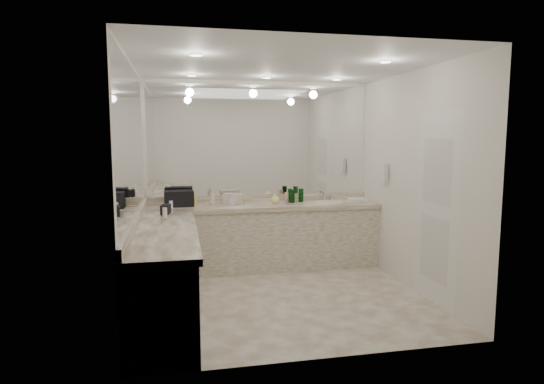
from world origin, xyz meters
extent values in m
plane|color=beige|center=(0.00, 0.00, 0.00)|extent=(3.20, 3.20, 0.00)
plane|color=white|center=(0.00, 0.00, 2.60)|extent=(3.20, 3.20, 0.00)
cube|color=silver|center=(0.00, 1.50, 1.30)|extent=(3.20, 0.02, 2.60)
cube|color=silver|center=(-1.60, 0.00, 1.30)|extent=(0.02, 3.00, 2.60)
cube|color=silver|center=(1.60, 0.00, 1.30)|extent=(0.02, 3.00, 2.60)
cube|color=silver|center=(0.00, 1.20, 0.42)|extent=(3.20, 0.60, 0.84)
cube|color=beige|center=(0.00, 1.19, 0.87)|extent=(3.20, 0.64, 0.06)
cube|color=silver|center=(-1.30, -0.30, 0.42)|extent=(0.60, 2.40, 0.84)
cube|color=beige|center=(-1.29, -0.30, 0.87)|extent=(0.64, 2.42, 0.06)
cube|color=beige|center=(0.00, 1.48, 0.95)|extent=(3.20, 0.04, 0.10)
cube|color=beige|center=(-1.58, 0.00, 0.95)|extent=(0.04, 3.00, 0.10)
cube|color=white|center=(0.00, 1.49, 1.77)|extent=(3.12, 0.01, 1.55)
cube|color=white|center=(-1.59, 0.00, 1.77)|extent=(0.01, 2.92, 1.55)
cylinder|color=white|center=(0.95, 1.20, 0.90)|extent=(0.44, 0.44, 0.03)
cube|color=silver|center=(0.95, 1.41, 0.97)|extent=(0.24, 0.16, 0.14)
cube|color=white|center=(1.56, 0.70, 1.35)|extent=(0.06, 0.10, 0.24)
cube|color=white|center=(1.59, -0.50, 1.05)|extent=(0.02, 0.82, 2.10)
cube|color=black|center=(-1.14, 1.25, 1.01)|extent=(0.39, 0.26, 0.22)
cube|color=black|center=(-1.30, 0.63, 0.96)|extent=(0.13, 0.22, 0.11)
cube|color=beige|center=(-0.41, 1.28, 0.98)|extent=(0.29, 0.21, 0.15)
cube|color=white|center=(1.39, 1.21, 0.92)|extent=(0.26, 0.18, 0.04)
cylinder|color=white|center=(-1.30, 0.29, 0.96)|extent=(0.05, 0.05, 0.12)
imported|color=beige|center=(-0.70, 1.29, 1.01)|extent=(0.10, 0.10, 0.21)
imported|color=silver|center=(-0.42, 1.22, 0.99)|extent=(0.09, 0.10, 0.18)
imported|color=#FFE392|center=(0.17, 1.22, 0.98)|extent=(0.16, 0.16, 0.15)
cylinder|color=#0B4815|center=(0.41, 1.31, 1.00)|extent=(0.06, 0.06, 0.19)
cylinder|color=#0B4815|center=(0.43, 1.25, 0.99)|extent=(0.06, 0.06, 0.18)
cylinder|color=#0B4815|center=(0.57, 1.33, 0.99)|extent=(0.07, 0.07, 0.19)
cylinder|color=#E0B28C|center=(0.36, 1.31, 0.97)|extent=(0.06, 0.06, 0.14)
cylinder|color=#F2D84C|center=(-0.93, 1.23, 0.96)|extent=(0.04, 0.04, 0.12)
cylinder|color=#E0B28C|center=(-0.37, 1.29, 0.97)|extent=(0.05, 0.05, 0.14)
cylinder|color=#9966B2|center=(0.33, 1.17, 0.93)|extent=(0.04, 0.04, 0.06)
cylinder|color=silver|center=(-1.25, 1.14, 0.95)|extent=(0.07, 0.07, 0.10)
camera|label=1|loc=(-1.13, -4.90, 1.82)|focal=30.00mm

